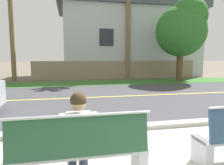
{
  "coord_description": "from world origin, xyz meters",
  "views": [
    {
      "loc": [
        -1.53,
        -2.33,
        1.73
      ],
      "look_at": [
        -0.31,
        3.5,
        1.0
      ],
      "focal_mm": 33.92,
      "sensor_mm": 36.0,
      "label": 1
    }
  ],
  "objects": [
    {
      "name": "road_centre_line",
      "position": [
        0.0,
        6.5,
        0.01
      ],
      "size": [
        48.0,
        0.14,
        0.01
      ],
      "primitive_type": "cube",
      "color": "#E0CC4C",
      "rests_on": "ground_plane"
    },
    {
      "name": "garden_wall",
      "position": [
        2.35,
        14.0,
        0.7
      ],
      "size": [
        13.0,
        0.36,
        1.4
      ],
      "primitive_type": "cube",
      "color": "gray",
      "rests_on": "ground_plane"
    },
    {
      "name": "curb_edge",
      "position": [
        0.0,
        2.35,
        0.06
      ],
      "size": [
        44.0,
        0.3,
        0.11
      ],
      "primitive_type": "cube",
      "color": "#ADA89E",
      "rests_on": "ground_plane"
    },
    {
      "name": "far_verge_grass",
      "position": [
        0.0,
        11.45,
        0.01
      ],
      "size": [
        48.0,
        2.8,
        0.02
      ],
      "primitive_type": "cube",
      "color": "#38702D",
      "rests_on": "ground_plane"
    },
    {
      "name": "street_asphalt",
      "position": [
        0.0,
        6.5,
        0.0
      ],
      "size": [
        52.0,
        8.0,
        0.01
      ],
      "primitive_type": "cube",
      "color": "#424247",
      "rests_on": "ground_plane"
    },
    {
      "name": "bench_left",
      "position": [
        -1.4,
        0.43,
        0.46
      ],
      "size": [
        1.89,
        0.48,
        1.01
      ],
      "color": "silver",
      "rests_on": "ground_plane"
    },
    {
      "name": "house_across_street",
      "position": [
        4.09,
        17.2,
        3.26
      ],
      "size": [
        12.69,
        6.91,
        6.44
      ],
      "color": "#B7BCC1",
      "rests_on": "ground_plane"
    },
    {
      "name": "ground_plane",
      "position": [
        0.0,
        8.0,
        0.0
      ],
      "size": [
        140.0,
        140.0,
        0.0
      ],
      "primitive_type": "plane",
      "color": "#665B4C"
    },
    {
      "name": "seated_person_white",
      "position": [
        -1.4,
        0.6,
        0.68
      ],
      "size": [
        0.52,
        0.68,
        1.25
      ],
      "color": "#333D56",
      "rests_on": "ground_plane"
    },
    {
      "name": "shade_tree_left",
      "position": [
        6.29,
        11.21,
        3.72
      ],
      "size": [
        3.47,
        3.47,
        5.73
      ],
      "color": "brown",
      "rests_on": "ground_plane"
    }
  ]
}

